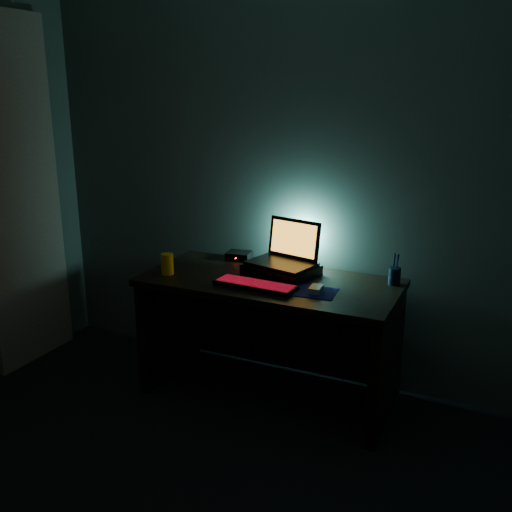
{
  "coord_description": "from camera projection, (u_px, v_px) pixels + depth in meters",
  "views": [
    {
      "loc": [
        1.25,
        -1.29,
        1.81
      ],
      "look_at": [
        -0.07,
        1.57,
        0.9
      ],
      "focal_mm": 40.0,
      "sensor_mm": 36.0,
      "label": 1
    }
  ],
  "objects": [
    {
      "name": "laptop",
      "position": [
        286.0,
        254.0,
        3.43
      ],
      "size": [
        0.43,
        0.36,
        0.26
      ],
      "rotation": [
        0.0,
        0.0,
        -0.24
      ],
      "color": "black",
      "rests_on": "riser"
    },
    {
      "name": "mousepad",
      "position": [
        316.0,
        292.0,
        3.12
      ],
      "size": [
        0.24,
        0.22,
        0.0
      ],
      "primitive_type": "cube",
      "rotation": [
        0.0,
        0.0,
        0.09
      ],
      "color": "navy",
      "rests_on": "desk"
    },
    {
      "name": "riser",
      "position": [
        281.0,
        270.0,
        3.42
      ],
      "size": [
        0.46,
        0.39,
        0.06
      ],
      "primitive_type": "cube",
      "rotation": [
        0.0,
        0.0,
        -0.24
      ],
      "color": "black",
      "rests_on": "desk"
    },
    {
      "name": "mouse",
      "position": [
        316.0,
        289.0,
        3.12
      ],
      "size": [
        0.07,
        0.11,
        0.03
      ],
      "primitive_type": "cube",
      "rotation": [
        0.0,
        0.0,
        0.09
      ],
      "color": "gray",
      "rests_on": "mousepad"
    },
    {
      "name": "pen_cup",
      "position": [
        395.0,
        276.0,
        3.24
      ],
      "size": [
        0.09,
        0.09,
        0.1
      ],
      "primitive_type": "cylinder",
      "rotation": [
        0.0,
        0.0,
        -0.43
      ],
      "color": "black",
      "rests_on": "desk"
    },
    {
      "name": "room",
      "position": [
        66.0,
        277.0,
        1.79
      ],
      "size": [
        3.5,
        4.0,
        2.5
      ],
      "color": "black",
      "rests_on": "ground"
    },
    {
      "name": "juice_glass",
      "position": [
        167.0,
        264.0,
        3.42
      ],
      "size": [
        0.1,
        0.1,
        0.13
      ],
      "primitive_type": "cylinder",
      "rotation": [
        0.0,
        0.0,
        -0.36
      ],
      "color": "yellow",
      "rests_on": "desk"
    },
    {
      "name": "desk",
      "position": [
        273.0,
        317.0,
        3.46
      ],
      "size": [
        1.5,
        0.7,
        0.75
      ],
      "color": "black",
      "rests_on": "ground"
    },
    {
      "name": "curtain",
      "position": [
        19.0,
        196.0,
        3.74
      ],
      "size": [
        0.06,
        0.65,
        2.3
      ],
      "primitive_type": "cube",
      "color": "beige",
      "rests_on": "ground"
    },
    {
      "name": "keyboard",
      "position": [
        255.0,
        285.0,
        3.2
      ],
      "size": [
        0.48,
        0.18,
        0.03
      ],
      "rotation": [
        0.0,
        0.0,
        -0.06
      ],
      "color": "black",
      "rests_on": "desk"
    },
    {
      "name": "router",
      "position": [
        239.0,
        256.0,
        3.73
      ],
      "size": [
        0.17,
        0.14,
        0.05
      ],
      "rotation": [
        0.0,
        0.0,
        0.13
      ],
      "color": "black",
      "rests_on": "desk"
    }
  ]
}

